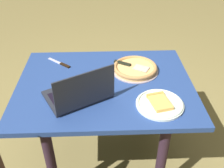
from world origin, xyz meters
TOP-DOWN VIEW (x-y plane):
  - ground_plane at (0.00, 0.00)m, footprint 12.00×12.00m
  - dining_table at (0.00, 0.00)m, footprint 1.10×0.84m
  - laptop at (0.14, 0.16)m, footprint 0.43×0.39m
  - pizza_plate at (-0.30, 0.23)m, footprint 0.27×0.27m
  - pizza_tray at (-0.20, -0.13)m, footprint 0.31×0.31m
  - table_knife at (0.30, -0.24)m, footprint 0.17×0.15m

SIDE VIEW (x-z plane):
  - ground_plane at x=0.00m, z-range 0.00..0.00m
  - dining_table at x=0.00m, z-range 0.24..0.95m
  - table_knife at x=0.30m, z-range 0.70..0.71m
  - pizza_plate at x=-0.30m, z-range 0.70..0.73m
  - pizza_tray at x=-0.20m, z-range 0.70..0.74m
  - laptop at x=0.14m, z-range 0.63..0.86m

